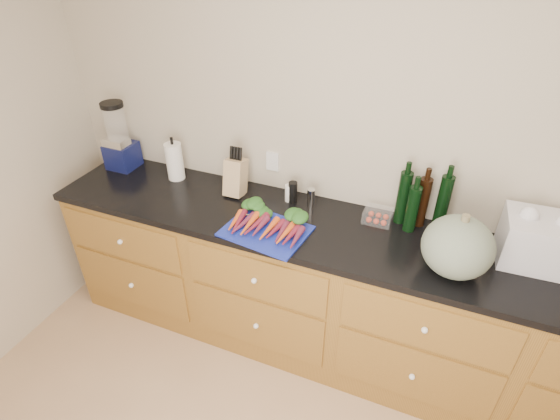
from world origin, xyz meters
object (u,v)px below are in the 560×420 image
at_px(squash, 458,247).
at_px(paper_towel, 175,161).
at_px(cutting_board, 266,231).
at_px(carrots, 269,223).
at_px(knife_block, 236,177).
at_px(tomato_box, 378,216).
at_px(blender_appliance, 119,140).

xyz_separation_m(squash, paper_towel, (-1.73, 0.27, -0.03)).
height_order(cutting_board, carrots, carrots).
height_order(cutting_board, squash, squash).
distance_m(knife_block, tomato_box, 0.87).
bearing_deg(carrots, cutting_board, -90.00).
distance_m(carrots, tomato_box, 0.61).
bearing_deg(knife_block, cutting_board, -42.09).
relative_size(carrots, knife_block, 1.83).
bearing_deg(cutting_board, tomato_box, 31.57).
bearing_deg(blender_appliance, carrots, -13.05).
distance_m(cutting_board, knife_block, 0.46).
distance_m(cutting_board, squash, 0.96).
relative_size(squash, paper_towel, 1.35).
distance_m(paper_towel, tomato_box, 1.32).
bearing_deg(cutting_board, knife_block, 137.91).
height_order(cutting_board, paper_towel, paper_towel).
height_order(blender_appliance, knife_block, blender_appliance).
bearing_deg(blender_appliance, knife_block, -1.16).
bearing_deg(paper_towel, carrots, -19.79).
distance_m(squash, paper_towel, 1.75).
xyz_separation_m(carrots, blender_appliance, (-1.20, 0.28, 0.16)).
xyz_separation_m(cutting_board, carrots, (0.00, 0.04, 0.03)).
xyz_separation_m(knife_block, tomato_box, (0.87, 0.03, -0.08)).
bearing_deg(knife_block, carrots, -38.10).
relative_size(knife_block, tomato_box, 1.45).
height_order(cutting_board, tomato_box, tomato_box).
distance_m(squash, tomato_box, 0.51).
relative_size(carrots, paper_towel, 1.69).
distance_m(cutting_board, tomato_box, 0.63).
xyz_separation_m(blender_appliance, paper_towel, (0.42, 0.00, -0.08)).
bearing_deg(blender_appliance, cutting_board, -14.83).
xyz_separation_m(squash, tomato_box, (-0.42, 0.28, -0.11)).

